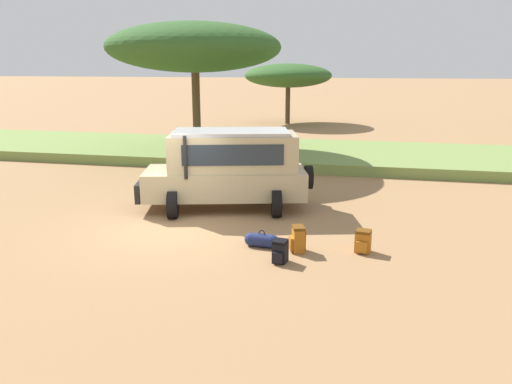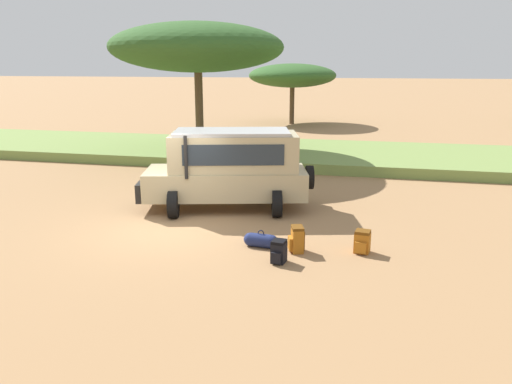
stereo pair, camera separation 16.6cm
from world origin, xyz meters
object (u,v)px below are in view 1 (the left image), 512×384
backpack_cluster_center (298,239)px  backpack_near_rear_wheel (280,252)px  backpack_beside_front_wheel (363,241)px  acacia_tree_left_mid (288,76)px  safari_vehicle (229,168)px  duffel_bag_low_black_case (262,240)px  acacia_tree_far_left (195,48)px

backpack_cluster_center → backpack_near_rear_wheel: (-0.30, -0.76, -0.05)m
backpack_beside_front_wheel → acacia_tree_left_mid: bearing=102.7°
acacia_tree_left_mid → backpack_cluster_center: bearing=-80.6°
safari_vehicle → duffel_bag_low_black_case: size_ratio=6.23×
acacia_tree_left_mid → duffel_bag_low_black_case: bearing=-82.5°
backpack_cluster_center → acacia_tree_left_mid: bearing=99.4°
safari_vehicle → acacia_tree_far_left: acacia_tree_far_left is taller
duffel_bag_low_black_case → acacia_tree_left_mid: 26.73m
backpack_beside_front_wheel → acacia_tree_left_mid: 26.97m
safari_vehicle → backpack_near_rear_wheel: (2.31, -4.02, -1.04)m
backpack_beside_front_wheel → acacia_tree_far_left: (-7.70, 10.41, 4.82)m
acacia_tree_far_left → backpack_cluster_center: bearing=-60.1°
backpack_near_rear_wheel → acacia_tree_left_mid: 27.67m
backpack_beside_front_wheel → backpack_near_rear_wheel: (-1.83, -1.05, -0.01)m
backpack_near_rear_wheel → acacia_tree_far_left: size_ratio=0.06×
safari_vehicle → acacia_tree_far_left: bearing=115.6°
backpack_beside_front_wheel → backpack_near_rear_wheel: size_ratio=1.05×
backpack_near_rear_wheel → backpack_cluster_center: bearing=68.7°
acacia_tree_far_left → acacia_tree_left_mid: acacia_tree_far_left is taller
backpack_beside_front_wheel → duffel_bag_low_black_case: backpack_beside_front_wheel is taller
safari_vehicle → backpack_cluster_center: (2.60, -3.26, -0.99)m
backpack_beside_front_wheel → duffel_bag_low_black_case: (-2.44, -0.18, -0.10)m
backpack_cluster_center → backpack_near_rear_wheel: backpack_cluster_center is taller
safari_vehicle → backpack_cluster_center: safari_vehicle is taller
safari_vehicle → duffel_bag_low_black_case: bearing=-61.6°
duffel_bag_low_black_case → acacia_tree_left_mid: bearing=97.5°
safari_vehicle → backpack_beside_front_wheel: bearing=-35.7°
safari_vehicle → duffel_bag_low_black_case: (1.70, -3.14, -1.13)m
backpack_beside_front_wheel → backpack_near_rear_wheel: 2.11m
backpack_cluster_center → safari_vehicle: bearing=128.6°
safari_vehicle → duffel_bag_low_black_case: safari_vehicle is taller
acacia_tree_far_left → backpack_near_rear_wheel: bearing=-62.9°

